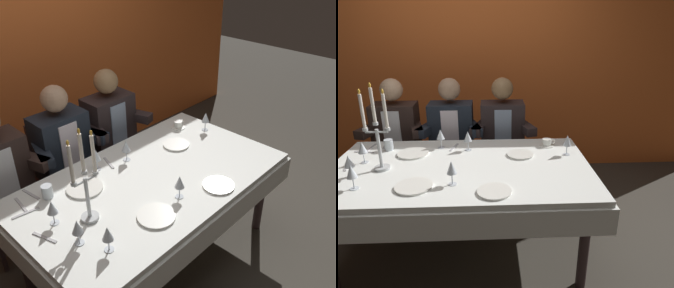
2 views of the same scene
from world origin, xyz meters
TOP-DOWN VIEW (x-y plane):
  - ground_plane at (0.00, 0.00)m, footprint 12.00×12.00m
  - back_wall at (0.00, 1.66)m, footprint 6.00×0.12m
  - dining_table at (0.00, 0.00)m, footprint 1.94×1.14m
  - candelabra at (-0.55, -0.03)m, footprint 0.19×0.11m
  - dinner_plate_0 at (-0.40, 0.24)m, footprint 0.25×0.25m
  - dinner_plate_1 at (-0.27, -0.31)m, footprint 0.24×0.24m
  - dinner_plate_2 at (0.46, 0.18)m, footprint 0.21×0.21m
  - dinner_plate_3 at (0.24, -0.40)m, footprint 0.22×0.22m
  - wine_glass_0 at (-0.19, 0.37)m, footprint 0.07×0.07m
  - wine_glass_1 at (0.82, 0.17)m, footprint 0.07×0.07m
  - wine_glass_2 at (0.04, 0.31)m, footprint 0.07×0.07m
  - wine_glass_3 at (-0.03, -0.28)m, footprint 0.07×0.07m
  - wine_glass_4 at (-0.72, 0.09)m, footprint 0.07×0.07m
  - wine_glass_5 at (-0.72, -0.15)m, footprint 0.07×0.07m
  - wine_glass_6 at (-0.64, -0.31)m, footprint 0.07×0.07m
  - water_tumbler_0 at (-0.61, 0.34)m, footprint 0.07×0.07m
  - coffee_cup_0 at (0.70, 0.37)m, footprint 0.13×0.12m
  - fork_0 at (-0.83, 0.03)m, footprint 0.07×0.17m
  - fork_1 at (-0.77, 0.40)m, footprint 0.04×0.17m
  - fork_2 at (-0.08, 0.37)m, footprint 0.06×0.17m
  - fork_3 at (-0.80, 0.30)m, footprint 0.17×0.04m
  - fork_4 at (-0.68, 0.45)m, footprint 0.04×0.17m
  - seated_diner_1 at (-0.16, 0.89)m, footprint 0.63×0.48m
  - seated_diner_2 at (0.34, 0.89)m, footprint 0.63×0.48m

SIDE VIEW (x-z plane):
  - ground_plane at x=0.00m, z-range 0.00..0.00m
  - dining_table at x=0.00m, z-range 0.25..0.99m
  - seated_diner_1 at x=-0.16m, z-range 0.12..1.36m
  - seated_diner_2 at x=0.34m, z-range 0.12..1.36m
  - fork_0 at x=-0.83m, z-range 0.74..0.75m
  - fork_1 at x=-0.77m, z-range 0.74..0.75m
  - fork_2 at x=-0.08m, z-range 0.74..0.75m
  - fork_3 at x=-0.80m, z-range 0.74..0.75m
  - fork_4 at x=-0.68m, z-range 0.74..0.75m
  - dinner_plate_0 at x=-0.40m, z-range 0.74..0.75m
  - dinner_plate_1 at x=-0.27m, z-range 0.74..0.75m
  - dinner_plate_2 at x=0.46m, z-range 0.74..0.75m
  - dinner_plate_3 at x=0.24m, z-range 0.74..0.75m
  - coffee_cup_0 at x=0.70m, z-range 0.74..0.80m
  - water_tumbler_0 at x=-0.61m, z-range 0.74..0.83m
  - wine_glass_2 at x=0.04m, z-range 0.77..0.94m
  - wine_glass_3 at x=-0.03m, z-range 0.77..0.94m
  - wine_glass_4 at x=-0.72m, z-range 0.77..0.94m
  - wine_glass_5 at x=-0.72m, z-range 0.77..0.94m
  - wine_glass_6 at x=-0.64m, z-range 0.77..0.94m
  - wine_glass_0 at x=-0.19m, z-range 0.77..0.94m
  - wine_glass_1 at x=0.82m, z-range 0.77..0.94m
  - candelabra at x=-0.55m, z-range 0.69..1.31m
  - back_wall at x=0.00m, z-range 0.00..2.70m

